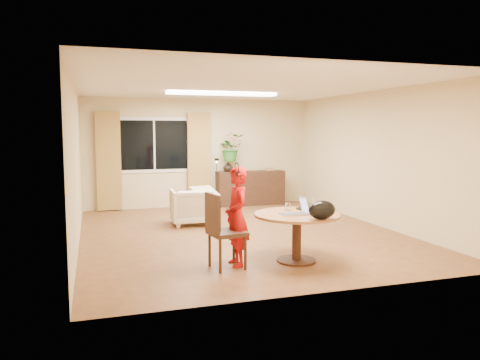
# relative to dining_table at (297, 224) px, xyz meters

# --- Properties ---
(floor) EXTENTS (6.50, 6.50, 0.00)m
(floor) POSITION_rel_dining_table_xyz_m (-0.20, 1.98, -0.54)
(floor) COLOR brown
(floor) RESTS_ON ground
(ceiling) EXTENTS (6.50, 6.50, 0.00)m
(ceiling) POSITION_rel_dining_table_xyz_m (-0.20, 1.98, 2.06)
(ceiling) COLOR white
(ceiling) RESTS_ON wall_back
(wall_back) EXTENTS (5.50, 0.00, 5.50)m
(wall_back) POSITION_rel_dining_table_xyz_m (-0.20, 5.23, 0.76)
(wall_back) COLOR beige
(wall_back) RESTS_ON floor
(wall_left) EXTENTS (0.00, 6.50, 6.50)m
(wall_left) POSITION_rel_dining_table_xyz_m (-2.95, 1.98, 0.76)
(wall_left) COLOR beige
(wall_left) RESTS_ON floor
(wall_right) EXTENTS (0.00, 6.50, 6.50)m
(wall_right) POSITION_rel_dining_table_xyz_m (2.55, 1.98, 0.76)
(wall_right) COLOR beige
(wall_right) RESTS_ON floor
(window) EXTENTS (1.70, 0.03, 1.30)m
(window) POSITION_rel_dining_table_xyz_m (-1.30, 5.21, 0.96)
(window) COLOR white
(window) RESTS_ON wall_back
(curtain_left) EXTENTS (0.55, 0.08, 2.25)m
(curtain_left) POSITION_rel_dining_table_xyz_m (-2.35, 5.13, 0.61)
(curtain_left) COLOR olive
(curtain_left) RESTS_ON wall_back
(curtain_right) EXTENTS (0.55, 0.08, 2.25)m
(curtain_right) POSITION_rel_dining_table_xyz_m (-0.25, 5.13, 0.61)
(curtain_right) COLOR olive
(curtain_right) RESTS_ON wall_back
(ceiling_panel) EXTENTS (2.20, 0.35, 0.05)m
(ceiling_panel) POSITION_rel_dining_table_xyz_m (-0.20, 3.18, 2.03)
(ceiling_panel) COLOR white
(ceiling_panel) RESTS_ON ceiling
(dining_table) EXTENTS (1.20, 1.20, 0.68)m
(dining_table) POSITION_rel_dining_table_xyz_m (0.00, 0.00, 0.00)
(dining_table) COLOR brown
(dining_table) RESTS_ON floor
(dining_chair) EXTENTS (0.55, 0.51, 1.02)m
(dining_chair) POSITION_rel_dining_table_xyz_m (-1.02, -0.01, -0.03)
(dining_chair) COLOR black
(dining_chair) RESTS_ON floor
(child) EXTENTS (0.50, 0.33, 1.35)m
(child) POSITION_rel_dining_table_xyz_m (-0.86, 0.07, 0.14)
(child) COLOR red
(child) RESTS_ON floor
(laptop) EXTENTS (0.37, 0.25, 0.25)m
(laptop) POSITION_rel_dining_table_xyz_m (-0.08, -0.05, 0.27)
(laptop) COLOR #B7B7BC
(laptop) RESTS_ON dining_table
(tumbler) EXTENTS (0.10, 0.10, 0.11)m
(tumbler) POSITION_rel_dining_table_xyz_m (-0.01, 0.30, 0.20)
(tumbler) COLOR white
(tumbler) RESTS_ON dining_table
(wine_glass) EXTENTS (0.07, 0.07, 0.19)m
(wine_glass) POSITION_rel_dining_table_xyz_m (0.37, 0.22, 0.24)
(wine_glass) COLOR white
(wine_glass) RESTS_ON dining_table
(pot_lid) EXTENTS (0.27, 0.27, 0.04)m
(pot_lid) POSITION_rel_dining_table_xyz_m (0.25, 0.30, 0.16)
(pot_lid) COLOR white
(pot_lid) RESTS_ON dining_table
(handbag) EXTENTS (0.40, 0.27, 0.25)m
(handbag) POSITION_rel_dining_table_xyz_m (0.13, -0.50, 0.27)
(handbag) COLOR black
(handbag) RESTS_ON dining_table
(armchair) EXTENTS (0.79, 0.81, 0.70)m
(armchair) POSITION_rel_dining_table_xyz_m (-0.89, 3.05, -0.19)
(armchair) COLOR beige
(armchair) RESTS_ON floor
(throw) EXTENTS (0.55, 0.63, 0.03)m
(throw) POSITION_rel_dining_table_xyz_m (-0.60, 3.04, 0.18)
(throw) COLOR beige
(throw) RESTS_ON armchair
(sideboard) EXTENTS (1.69, 0.41, 0.84)m
(sideboard) POSITION_rel_dining_table_xyz_m (1.01, 4.99, -0.12)
(sideboard) COLOR black
(sideboard) RESTS_ON floor
(vase) EXTENTS (0.30, 0.30, 0.25)m
(vase) POSITION_rel_dining_table_xyz_m (0.44, 4.99, 0.43)
(vase) COLOR black
(vase) RESTS_ON sideboard
(bouquet) EXTENTS (0.71, 0.65, 0.66)m
(bouquet) POSITION_rel_dining_table_xyz_m (0.51, 4.99, 0.88)
(bouquet) COLOR #396D29
(bouquet) RESTS_ON vase
(book_stack) EXTENTS (0.21, 0.18, 0.07)m
(book_stack) POSITION_rel_dining_table_xyz_m (1.51, 4.99, 0.34)
(book_stack) COLOR #976B4D
(book_stack) RESTS_ON sideboard
(desk_lamp) EXTENTS (0.16, 0.16, 0.35)m
(desk_lamp) POSITION_rel_dining_table_xyz_m (0.14, 4.94, 0.48)
(desk_lamp) COLOR black
(desk_lamp) RESTS_ON sideboard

